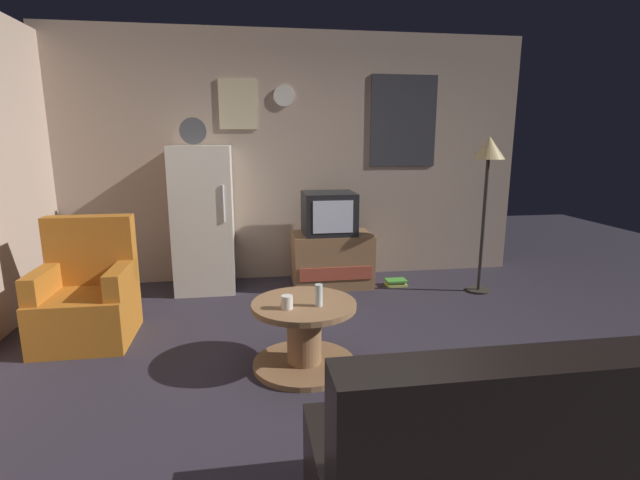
{
  "coord_description": "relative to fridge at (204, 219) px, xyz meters",
  "views": [
    {
      "loc": [
        -0.52,
        -2.84,
        1.58
      ],
      "look_at": [
        0.06,
        0.9,
        0.75
      ],
      "focal_mm": 26.35,
      "sensor_mm": 36.0,
      "label": 1
    }
  ],
  "objects": [
    {
      "name": "coffee_table",
      "position": [
        0.81,
        -1.91,
        -0.52
      ],
      "size": [
        0.72,
        0.72,
        0.48
      ],
      "color": "#8E6642",
      "rests_on": "ground_plane"
    },
    {
      "name": "fridge",
      "position": [
        0.0,
        0.0,
        0.0
      ],
      "size": [
        0.6,
        0.62,
        1.77
      ],
      "color": "silver",
      "rests_on": "ground_plane"
    },
    {
      "name": "tv_stand",
      "position": [
        1.34,
        -0.09,
        -0.47
      ],
      "size": [
        0.84,
        0.53,
        0.58
      ],
      "color": "#8E6642",
      "rests_on": "ground_plane"
    },
    {
      "name": "book_stack",
      "position": [
        2.03,
        -0.22,
        -0.72
      ],
      "size": [
        0.22,
        0.16,
        0.07
      ],
      "color": "#B8C257",
      "rests_on": "ground_plane"
    },
    {
      "name": "ground_plane",
      "position": [
        0.98,
        -2.09,
        -0.75
      ],
      "size": [
        12.0,
        12.0,
        0.0
      ],
      "primitive_type": "plane",
      "color": "#2D2833"
    },
    {
      "name": "wall_with_art",
      "position": [
        0.99,
        0.36,
        0.6
      ],
      "size": [
        5.2,
        0.12,
        2.7
      ],
      "color": "tan",
      "rests_on": "ground_plane"
    },
    {
      "name": "crt_tv",
      "position": [
        1.3,
        -0.09,
        0.04
      ],
      "size": [
        0.54,
        0.51,
        0.44
      ],
      "color": "black",
      "rests_on": "tv_stand"
    },
    {
      "name": "wine_glass",
      "position": [
        0.9,
        -1.99,
        -0.2
      ],
      "size": [
        0.05,
        0.05,
        0.15
      ],
      "primitive_type": "cylinder",
      "color": "silver",
      "rests_on": "coffee_table"
    },
    {
      "name": "mug_ceramic_white",
      "position": [
        0.69,
        -2.01,
        -0.23
      ],
      "size": [
        0.08,
        0.08,
        0.09
      ],
      "primitive_type": "cylinder",
      "color": "silver",
      "rests_on": "coffee_table"
    },
    {
      "name": "couch",
      "position": [
        1.52,
        -3.5,
        -0.44
      ],
      "size": [
        1.7,
        0.8,
        0.92
      ],
      "color": "black",
      "rests_on": "ground_plane"
    },
    {
      "name": "armchair",
      "position": [
        -0.82,
        -1.16,
        -0.42
      ],
      "size": [
        0.68,
        0.68,
        0.96
      ],
      "color": "#B2661E",
      "rests_on": "ground_plane"
    },
    {
      "name": "standing_lamp",
      "position": [
        2.82,
        -0.54,
        0.6
      ],
      "size": [
        0.32,
        0.32,
        1.59
      ],
      "color": "#332D28",
      "rests_on": "ground_plane"
    }
  ]
}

